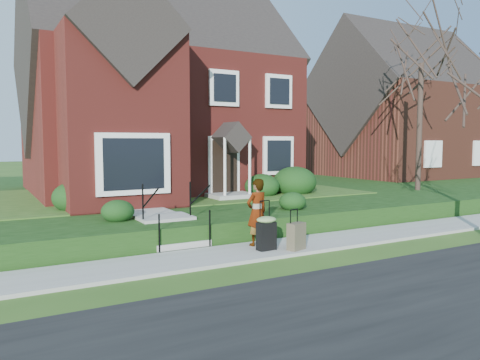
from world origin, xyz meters
TOP-DOWN VIEW (x-y plane):
  - ground at (0.00, 0.00)m, footprint 120.00×120.00m
  - street at (0.00, -5.00)m, footprint 60.00×6.00m
  - sidewalk at (0.00, 0.00)m, footprint 60.00×1.60m
  - terrace at (4.00, 10.90)m, footprint 44.00×20.00m
  - walkway at (-2.50, 5.00)m, footprint 1.20×6.00m
  - main_house at (-0.21, 9.61)m, footprint 10.40×10.20m
  - neighbour_house at (16.00, 11.00)m, footprint 9.40×8.00m
  - front_steps at (-2.50, 1.84)m, footprint 1.40×2.02m
  - foundation_shrubs at (1.09, 5.12)m, footprint 9.89×4.69m
  - woman at (-0.79, 0.37)m, footprint 0.65×0.48m
  - suitcase_black at (-0.86, -0.18)m, footprint 0.51×0.43m
  - suitcase_olive at (-0.22, -0.50)m, footprint 0.50×0.37m
  - tree_gap at (9.52, 4.14)m, footprint 5.80×5.80m

SIDE VIEW (x-z plane):
  - ground at x=0.00m, z-range 0.00..0.00m
  - street at x=0.00m, z-range 0.00..0.01m
  - sidewalk at x=0.00m, z-range 0.00..0.08m
  - terrace at x=4.00m, z-range 0.00..0.60m
  - suitcase_olive at x=-0.22m, z-range -0.08..0.89m
  - front_steps at x=-2.50m, z-range -0.28..1.22m
  - suitcase_black at x=-0.86m, z-range -0.05..1.13m
  - walkway at x=-2.50m, z-range 0.60..0.66m
  - woman at x=-0.79m, z-range 0.08..1.74m
  - foundation_shrubs at x=1.09m, z-range 0.50..1.70m
  - neighbour_house at x=16.00m, z-range 0.65..9.85m
  - main_house at x=-0.21m, z-range 0.56..9.96m
  - tree_gap at x=9.52m, z-range 2.25..10.54m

